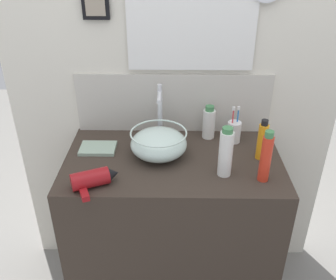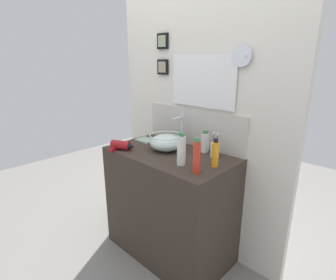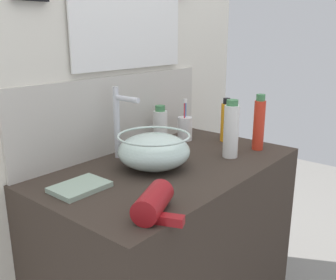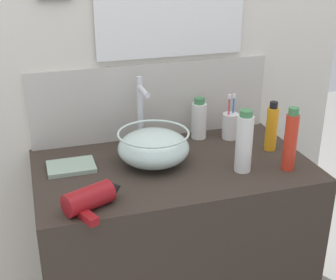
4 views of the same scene
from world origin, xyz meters
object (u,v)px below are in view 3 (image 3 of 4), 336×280
at_px(faucet, 119,118).
at_px(hair_drier, 156,201).
at_px(glass_bowl_sink, 154,151).
at_px(shampoo_bottle, 259,123).
at_px(soap_dispenser, 160,126).
at_px(spray_bottle, 231,130).
at_px(lotion_bottle, 226,121).
at_px(toothbrush_cup, 185,128).
at_px(hand_towel, 80,187).

relative_size(faucet, hair_drier, 1.34).
relative_size(glass_bowl_sink, shampoo_bottle, 1.12).
height_order(glass_bowl_sink, shampoo_bottle, shampoo_bottle).
relative_size(faucet, soap_dispenser, 1.62).
distance_m(spray_bottle, lotion_bottle, 0.23).
xyz_separation_m(toothbrush_cup, lotion_bottle, (0.10, -0.15, 0.04)).
xyz_separation_m(toothbrush_cup, shampoo_bottle, (0.08, -0.32, 0.06)).
bearing_deg(lotion_bottle, spray_bottle, -143.65).
relative_size(spray_bottle, soap_dispenser, 1.32).
distance_m(toothbrush_cup, hand_towel, 0.67).
bearing_deg(toothbrush_cup, spray_bottle, -105.40).
height_order(toothbrush_cup, spray_bottle, spray_bottle).
bearing_deg(hand_towel, lotion_bottle, -4.41).
xyz_separation_m(hair_drier, shampoo_bottle, (0.71, 0.06, 0.08)).
xyz_separation_m(soap_dispenser, hand_towel, (-0.54, -0.13, -0.07)).
relative_size(faucet, shampoo_bottle, 1.19).
relative_size(shampoo_bottle, lotion_bottle, 1.19).
bearing_deg(shampoo_bottle, toothbrush_cup, 104.20).
relative_size(glass_bowl_sink, lotion_bottle, 1.33).
xyz_separation_m(faucet, spray_bottle, (0.29, -0.32, -0.05)).
bearing_deg(faucet, shampoo_bottle, -38.84).
distance_m(toothbrush_cup, spray_bottle, 0.30).
bearing_deg(glass_bowl_sink, faucet, 90.00).
bearing_deg(glass_bowl_sink, toothbrush_cup, 20.82).
height_order(glass_bowl_sink, soap_dispenser, soap_dispenser).
relative_size(hair_drier, hand_towel, 1.23).
xyz_separation_m(faucet, hand_towel, (-0.30, -0.13, -0.15)).
xyz_separation_m(glass_bowl_sink, lotion_bottle, (0.47, -0.01, 0.03)).
xyz_separation_m(shampoo_bottle, soap_dispenser, (-0.20, 0.37, -0.03)).
distance_m(glass_bowl_sink, faucet, 0.20).
distance_m(faucet, toothbrush_cup, 0.38).
xyz_separation_m(glass_bowl_sink, shampoo_bottle, (0.45, -0.18, 0.05)).
distance_m(faucet, soap_dispenser, 0.26).
height_order(soap_dispenser, hand_towel, soap_dispenser).
relative_size(toothbrush_cup, lotion_bottle, 0.98).
height_order(glass_bowl_sink, faucet, faucet).
bearing_deg(spray_bottle, faucet, 131.71).
distance_m(hair_drier, shampoo_bottle, 0.71).
bearing_deg(spray_bottle, lotion_bottle, 36.35).
bearing_deg(shampoo_bottle, lotion_bottle, 82.58).
height_order(faucet, spray_bottle, faucet).
bearing_deg(faucet, toothbrush_cup, -5.92).
bearing_deg(hair_drier, glass_bowl_sink, 42.65).
relative_size(glass_bowl_sink, hand_towel, 1.54).
height_order(glass_bowl_sink, hair_drier, glass_bowl_sink).
height_order(hair_drier, shampoo_bottle, shampoo_bottle).
distance_m(lotion_bottle, soap_dispenser, 0.30).
bearing_deg(lotion_bottle, shampoo_bottle, -97.42).
bearing_deg(hair_drier, soap_dispenser, 39.89).
bearing_deg(spray_bottle, toothbrush_cup, 74.60).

